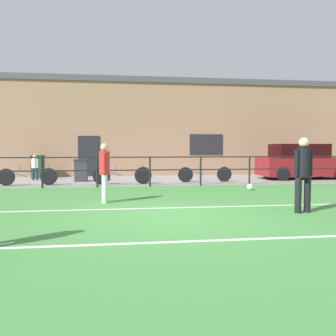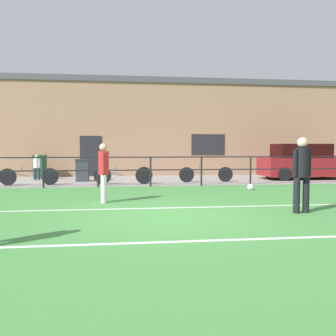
{
  "view_description": "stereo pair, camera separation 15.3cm",
  "coord_description": "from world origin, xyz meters",
  "px_view_note": "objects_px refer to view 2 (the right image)",
  "views": [
    {
      "loc": [
        -1.14,
        -7.48,
        1.49
      ],
      "look_at": [
        0.44,
        4.06,
        0.82
      ],
      "focal_mm": 37.63,
      "sensor_mm": 36.0,
      "label": 1
    },
    {
      "loc": [
        -0.99,
        -7.5,
        1.49
      ],
      "look_at": [
        0.44,
        4.06,
        0.82
      ],
      "focal_mm": 37.63,
      "sensor_mm": 36.0,
      "label": 2
    }
  ],
  "objects_px": {
    "spectator_child": "(37,166)",
    "bicycle_parked_2": "(206,174)",
    "parked_car_red": "(304,162)",
    "trash_bin_1": "(82,170)",
    "trash_bin_0": "(40,166)",
    "soccer_ball_match": "(250,187)",
    "player_striker": "(104,169)",
    "bicycle_parked_1": "(29,176)",
    "player_goalkeeper": "(302,170)",
    "bicycle_parked_3": "(123,175)"
  },
  "relations": [
    {
      "from": "bicycle_parked_1",
      "to": "trash_bin_1",
      "type": "distance_m",
      "value": 2.35
    },
    {
      "from": "bicycle_parked_2",
      "to": "trash_bin_0",
      "type": "height_order",
      "value": "trash_bin_0"
    },
    {
      "from": "spectator_child",
      "to": "trash_bin_0",
      "type": "xyz_separation_m",
      "value": [
        -0.12,
        1.13,
        -0.09
      ]
    },
    {
      "from": "trash_bin_1",
      "to": "player_goalkeeper",
      "type": "bearing_deg",
      "value": -54.43
    },
    {
      "from": "player_striker",
      "to": "trash_bin_0",
      "type": "bearing_deg",
      "value": -154.11
    },
    {
      "from": "bicycle_parked_3",
      "to": "trash_bin_0",
      "type": "distance_m",
      "value": 5.3
    },
    {
      "from": "spectator_child",
      "to": "bicycle_parked_1",
      "type": "xyz_separation_m",
      "value": [
        0.23,
        -2.26,
        -0.31
      ]
    },
    {
      "from": "player_goalkeeper",
      "to": "trash_bin_1",
      "type": "distance_m",
      "value": 10.04
    },
    {
      "from": "bicycle_parked_3",
      "to": "trash_bin_1",
      "type": "height_order",
      "value": "trash_bin_1"
    },
    {
      "from": "trash_bin_1",
      "to": "spectator_child",
      "type": "bearing_deg",
      "value": 157.41
    },
    {
      "from": "parked_car_red",
      "to": "trash_bin_1",
      "type": "height_order",
      "value": "parked_car_red"
    },
    {
      "from": "spectator_child",
      "to": "bicycle_parked_1",
      "type": "bearing_deg",
      "value": 108.08
    },
    {
      "from": "player_striker",
      "to": "parked_car_red",
      "type": "xyz_separation_m",
      "value": [
        8.94,
        5.97,
        -0.12
      ]
    },
    {
      "from": "player_striker",
      "to": "soccer_ball_match",
      "type": "xyz_separation_m",
      "value": [
        4.95,
        2.17,
        -0.8
      ]
    },
    {
      "from": "bicycle_parked_1",
      "to": "parked_car_red",
      "type": "bearing_deg",
      "value": 6.2
    },
    {
      "from": "bicycle_parked_2",
      "to": "parked_car_red",
      "type": "bearing_deg",
      "value": 10.76
    },
    {
      "from": "trash_bin_1",
      "to": "bicycle_parked_3",
      "type": "bearing_deg",
      "value": -38.64
    },
    {
      "from": "trash_bin_0",
      "to": "spectator_child",
      "type": "bearing_deg",
      "value": -83.78
    },
    {
      "from": "soccer_ball_match",
      "to": "bicycle_parked_2",
      "type": "distance_m",
      "value": 3.02
    },
    {
      "from": "bicycle_parked_2",
      "to": "trash_bin_0",
      "type": "xyz_separation_m",
      "value": [
        -7.55,
        3.01,
        0.22
      ]
    },
    {
      "from": "bicycle_parked_1",
      "to": "bicycle_parked_2",
      "type": "height_order",
      "value": "bicycle_parked_1"
    },
    {
      "from": "soccer_ball_match",
      "to": "parked_car_red",
      "type": "xyz_separation_m",
      "value": [
        3.99,
        3.8,
        0.69
      ]
    },
    {
      "from": "spectator_child",
      "to": "bicycle_parked_2",
      "type": "relative_size",
      "value": 0.49
    },
    {
      "from": "soccer_ball_match",
      "to": "spectator_child",
      "type": "xyz_separation_m",
      "value": [
        -8.36,
        4.74,
        0.57
      ]
    },
    {
      "from": "spectator_child",
      "to": "parked_car_red",
      "type": "distance_m",
      "value": 12.38
    },
    {
      "from": "soccer_ball_match",
      "to": "player_striker",
      "type": "bearing_deg",
      "value": -156.28
    },
    {
      "from": "spectator_child",
      "to": "trash_bin_1",
      "type": "height_order",
      "value": "spectator_child"
    },
    {
      "from": "parked_car_red",
      "to": "bicycle_parked_2",
      "type": "xyz_separation_m",
      "value": [
        -4.91,
        -0.93,
        -0.44
      ]
    },
    {
      "from": "spectator_child",
      "to": "player_goalkeeper",
      "type": "bearing_deg",
      "value": 143.53
    },
    {
      "from": "parked_car_red",
      "to": "player_goalkeeper",
      "type": "bearing_deg",
      "value": -118.35
    },
    {
      "from": "soccer_ball_match",
      "to": "spectator_child",
      "type": "height_order",
      "value": "spectator_child"
    },
    {
      "from": "player_striker",
      "to": "spectator_child",
      "type": "distance_m",
      "value": 7.72
    },
    {
      "from": "bicycle_parked_2",
      "to": "trash_bin_1",
      "type": "height_order",
      "value": "trash_bin_1"
    },
    {
      "from": "trash_bin_1",
      "to": "trash_bin_0",
      "type": "bearing_deg",
      "value": 138.27
    },
    {
      "from": "parked_car_red",
      "to": "soccer_ball_match",
      "type": "bearing_deg",
      "value": -136.39
    },
    {
      "from": "bicycle_parked_2",
      "to": "trash_bin_0",
      "type": "relative_size",
      "value": 2.11
    },
    {
      "from": "bicycle_parked_1",
      "to": "trash_bin_0",
      "type": "bearing_deg",
      "value": 96.02
    },
    {
      "from": "player_striker",
      "to": "bicycle_parked_1",
      "type": "height_order",
      "value": "player_striker"
    },
    {
      "from": "bicycle_parked_2",
      "to": "trash_bin_1",
      "type": "relative_size",
      "value": 2.42
    },
    {
      "from": "bicycle_parked_1",
      "to": "trash_bin_0",
      "type": "relative_size",
      "value": 2.03
    },
    {
      "from": "soccer_ball_match",
      "to": "parked_car_red",
      "type": "distance_m",
      "value": 5.55
    },
    {
      "from": "player_striker",
      "to": "bicycle_parked_2",
      "type": "relative_size",
      "value": 0.68
    },
    {
      "from": "bicycle_parked_3",
      "to": "trash_bin_1",
      "type": "distance_m",
      "value": 2.28
    },
    {
      "from": "soccer_ball_match",
      "to": "trash_bin_1",
      "type": "relative_size",
      "value": 0.23
    },
    {
      "from": "player_goalkeeper",
      "to": "spectator_child",
      "type": "distance_m",
      "value": 12.06
    },
    {
      "from": "spectator_child",
      "to": "parked_car_red",
      "type": "relative_size",
      "value": 0.28
    },
    {
      "from": "parked_car_red",
      "to": "bicycle_parked_1",
      "type": "xyz_separation_m",
      "value": [
        -12.11,
        -1.32,
        -0.43
      ]
    },
    {
      "from": "spectator_child",
      "to": "parked_car_red",
      "type": "height_order",
      "value": "parked_car_red"
    },
    {
      "from": "spectator_child",
      "to": "trash_bin_1",
      "type": "relative_size",
      "value": 1.19
    },
    {
      "from": "player_striker",
      "to": "trash_bin_0",
      "type": "relative_size",
      "value": 1.44
    }
  ]
}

